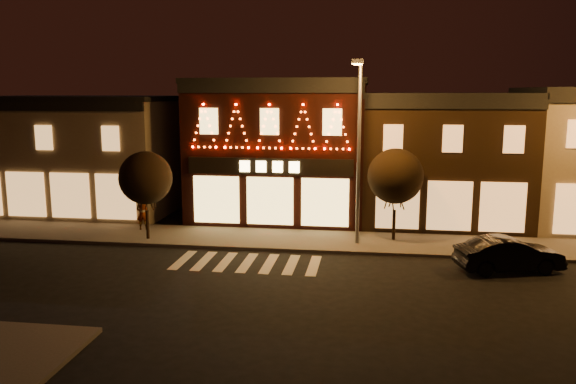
# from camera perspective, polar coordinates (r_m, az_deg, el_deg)

# --- Properties ---
(ground) EXTENTS (120.00, 120.00, 0.00)m
(ground) POSITION_cam_1_polar(r_m,az_deg,el_deg) (22.29, -6.28, -9.99)
(ground) COLOR black
(ground) RESTS_ON ground
(sidewalk_far) EXTENTS (44.00, 4.00, 0.15)m
(sidewalk_far) POSITION_cam_1_polar(r_m,az_deg,el_deg) (29.44, 1.40, -4.81)
(sidewalk_far) COLOR #47423D
(sidewalk_far) RESTS_ON ground
(building_left) EXTENTS (12.20, 8.28, 7.30)m
(building_left) POSITION_cam_1_polar(r_m,az_deg,el_deg) (39.06, -19.91, 3.61)
(building_left) COLOR #786755
(building_left) RESTS_ON ground
(building_pulp) EXTENTS (10.20, 8.34, 8.30)m
(building_pulp) POSITION_cam_1_polar(r_m,az_deg,el_deg) (34.82, -0.67, 4.33)
(building_pulp) COLOR black
(building_pulp) RESTS_ON ground
(building_right_a) EXTENTS (9.20, 8.28, 7.50)m
(building_right_a) POSITION_cam_1_polar(r_m,az_deg,el_deg) (34.72, 15.05, 3.31)
(building_right_a) COLOR black
(building_right_a) RESTS_ON ground
(streetlamp_mid) EXTENTS (0.58, 2.04, 8.92)m
(streetlamp_mid) POSITION_cam_1_polar(r_m,az_deg,el_deg) (27.73, 7.03, 5.34)
(streetlamp_mid) COLOR #59595E
(streetlamp_mid) RESTS_ON sidewalk_far
(tree_left) EXTENTS (2.68, 2.68, 4.48)m
(tree_left) POSITION_cam_1_polar(r_m,az_deg,el_deg) (29.76, -13.97, 1.36)
(tree_left) COLOR black
(tree_left) RESTS_ON sidewalk_far
(tree_right) EXTENTS (2.78, 2.78, 4.65)m
(tree_right) POSITION_cam_1_polar(r_m,az_deg,el_deg) (29.17, 10.62, 1.56)
(tree_right) COLOR black
(tree_right) RESTS_ON sidewalk_far
(dark_sedan) EXTENTS (4.70, 2.63, 1.47)m
(dark_sedan) POSITION_cam_1_polar(r_m,az_deg,el_deg) (26.32, 21.10, -5.81)
(dark_sedan) COLOR black
(dark_sedan) RESTS_ON ground
(pedestrian) EXTENTS (0.71, 0.55, 1.75)m
(pedestrian) POSITION_cam_1_polar(r_m,az_deg,el_deg) (32.16, -14.25, -2.11)
(pedestrian) COLOR gray
(pedestrian) RESTS_ON sidewalk_far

